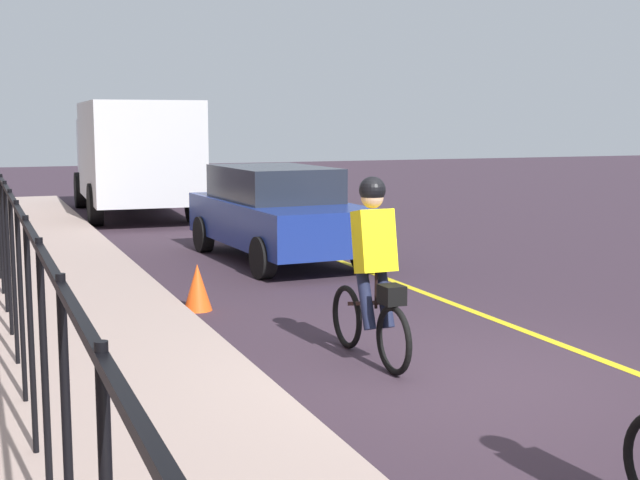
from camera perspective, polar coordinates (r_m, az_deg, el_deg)
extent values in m
plane|color=#352733|center=(8.17, 9.61, -9.06)|extent=(80.00, 80.00, 0.00)
cube|color=yellow|center=(9.08, 18.35, -7.61)|extent=(36.00, 0.12, 0.01)
cube|color=#A89087|center=(7.07, -15.13, -11.30)|extent=(40.00, 3.20, 0.15)
cylinder|color=black|center=(3.87, -16.12, -13.88)|extent=(0.04, 0.04, 1.60)
cylinder|color=black|center=(4.96, -17.50, -9.04)|extent=(0.04, 0.04, 1.60)
cylinder|color=black|center=(6.08, -18.35, -5.97)|extent=(0.04, 0.04, 1.60)
cylinder|color=black|center=(7.22, -18.93, -3.86)|extent=(0.04, 0.04, 1.60)
cylinder|color=black|center=(8.36, -19.35, -2.32)|extent=(0.04, 0.04, 1.60)
cylinder|color=black|center=(9.51, -19.67, -1.15)|extent=(0.04, 0.04, 1.60)
cylinder|color=black|center=(10.66, -19.92, -0.23)|extent=(0.04, 0.04, 1.60)
cylinder|color=black|center=(11.81, -20.13, 0.50)|extent=(0.04, 0.04, 1.60)
cube|color=black|center=(7.69, -19.41, 2.47)|extent=(19.75, 0.04, 0.04)
torus|color=black|center=(9.12, 1.76, -5.03)|extent=(0.66, 0.07, 0.66)
torus|color=black|center=(8.20, 4.83, -6.52)|extent=(0.66, 0.07, 0.66)
cube|color=black|center=(8.60, 3.23, -4.12)|extent=(0.93, 0.06, 0.24)
cylinder|color=black|center=(8.44, 3.68, -3.32)|extent=(0.03, 0.03, 0.35)
cube|color=yellow|center=(8.40, 3.56, -0.08)|extent=(0.35, 0.37, 0.63)
sphere|color=tan|center=(8.40, 3.43, 2.81)|extent=(0.22, 0.22, 0.22)
sphere|color=black|center=(8.39, 3.43, 3.28)|extent=(0.26, 0.26, 0.26)
cylinder|color=#191E38|center=(8.43, 2.98, -3.67)|extent=(0.34, 0.13, 0.65)
cylinder|color=#191E38|center=(8.52, 4.19, -3.56)|extent=(0.34, 0.13, 0.65)
cube|color=black|center=(8.15, 4.70, -3.58)|extent=(0.24, 0.20, 0.18)
cube|color=navy|center=(14.69, -2.75, 1.23)|extent=(4.48, 2.02, 0.70)
cube|color=#1E232D|center=(14.82, -3.06, 3.73)|extent=(2.54, 1.71, 0.56)
cylinder|color=black|center=(13.74, 2.89, -0.70)|extent=(0.65, 0.25, 0.64)
cylinder|color=black|center=(13.05, -3.75, -1.17)|extent=(0.65, 0.25, 0.64)
cylinder|color=black|center=(16.43, -1.94, 0.71)|extent=(0.65, 0.25, 0.64)
cylinder|color=black|center=(15.86, -7.62, 0.38)|extent=(0.65, 0.25, 0.64)
cube|color=silver|center=(21.30, -11.81, 5.72)|extent=(4.86, 2.60, 2.30)
cube|color=#B7B9C6|center=(24.70, -12.86, 5.49)|extent=(1.91, 2.28, 1.90)
cylinder|color=black|center=(24.52, -15.36, 3.17)|extent=(0.97, 0.34, 0.96)
cylinder|color=black|center=(24.77, -10.18, 3.37)|extent=(0.97, 0.34, 0.96)
cylinder|color=black|center=(20.20, -14.47, 2.26)|extent=(0.97, 0.34, 0.96)
cylinder|color=black|center=(20.51, -8.22, 2.50)|extent=(0.97, 0.34, 0.96)
cone|color=#EC5017|center=(10.99, -8.00, -3.07)|extent=(0.36, 0.36, 0.59)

